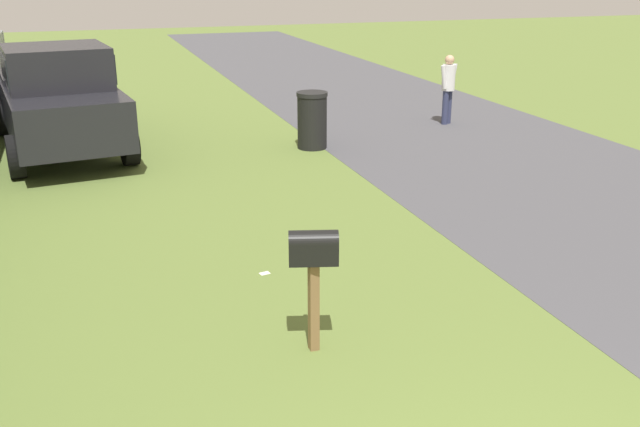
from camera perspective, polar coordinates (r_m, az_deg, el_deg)
name	(u,v)px	position (r m, az deg, el deg)	size (l,w,h in m)	color
road_asphalt	(619,212)	(11.52, 22.91, 0.11)	(60.00, 5.92, 0.01)	#47474C
mailbox	(314,257)	(6.55, -0.53, -3.48)	(0.32, 0.49, 1.23)	brown
pickup_truck	(58,95)	(14.79, -20.34, 8.91)	(5.69, 2.75, 2.09)	black
trash_bin	(312,120)	(14.22, -0.64, 7.51)	(0.62, 0.62, 1.13)	black
pedestrian	(448,85)	(16.64, 10.26, 10.14)	(0.30, 0.52, 1.57)	#2D3351
litter_wrapper_midfield_a	(265,273)	(8.58, -4.47, -4.80)	(0.12, 0.08, 0.01)	silver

